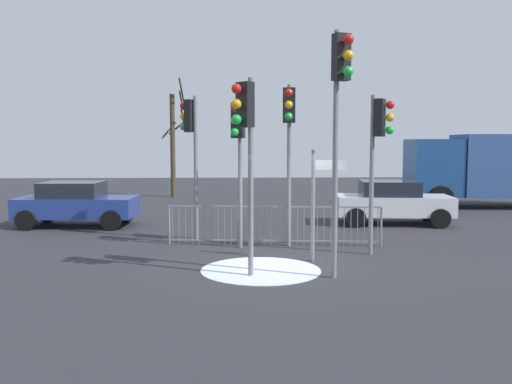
% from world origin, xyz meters
% --- Properties ---
extents(ground_plane, '(60.00, 60.00, 0.00)m').
position_xyz_m(ground_plane, '(0.00, 0.00, 0.00)').
color(ground_plane, '#2D2D33').
extents(traffic_light_mid_left, '(0.38, 0.54, 4.97)m').
position_xyz_m(traffic_light_mid_left, '(1.03, -1.52, 3.63)').
color(traffic_light_mid_left, slate).
rests_on(traffic_light_mid_left, ground).
extents(traffic_light_rear_left, '(0.50, 0.43, 4.05)m').
position_xyz_m(traffic_light_rear_left, '(-2.28, 2.98, 2.97)').
color(traffic_light_rear_left, slate).
rests_on(traffic_light_rear_left, ground).
extents(traffic_light_rear_right, '(0.37, 0.55, 3.88)m').
position_xyz_m(traffic_light_rear_right, '(-0.97, 1.72, 2.84)').
color(traffic_light_rear_right, slate).
rests_on(traffic_light_rear_right, ground).
extents(traffic_light_foreground_left, '(0.35, 0.57, 4.28)m').
position_xyz_m(traffic_light_foreground_left, '(0.36, 1.89, 3.14)').
color(traffic_light_foreground_left, slate).
rests_on(traffic_light_foreground_left, ground).
extents(traffic_light_foreground_right, '(0.52, 0.42, 3.91)m').
position_xyz_m(traffic_light_foreground_right, '(2.43, 0.80, 2.87)').
color(traffic_light_foreground_right, slate).
rests_on(traffic_light_foreground_right, ground).
extents(traffic_light_mid_right, '(0.46, 0.47, 4.07)m').
position_xyz_m(traffic_light_mid_right, '(-0.82, -1.28, 2.98)').
color(traffic_light_mid_right, slate).
rests_on(traffic_light_mid_right, ground).
extents(direction_sign_post, '(0.78, 0.18, 2.60)m').
position_xyz_m(direction_sign_post, '(0.83, 0.17, 1.47)').
color(direction_sign_post, slate).
rests_on(direction_sign_post, ground).
extents(pedestrian_guard_railing, '(5.75, 0.56, 1.07)m').
position_xyz_m(pedestrian_guard_railing, '(-0.01, 2.14, 0.55)').
color(pedestrian_guard_railing, slate).
rests_on(pedestrian_guard_railing, ground).
extents(car_blue_trailing, '(3.87, 2.06, 1.47)m').
position_xyz_m(car_blue_trailing, '(-6.33, 5.66, 0.77)').
color(car_blue_trailing, navy).
rests_on(car_blue_trailing, ground).
extents(car_white_near, '(3.96, 2.26, 1.47)m').
position_xyz_m(car_white_near, '(4.26, 5.79, 0.77)').
color(car_white_near, silver).
rests_on(car_white_near, ground).
extents(delivery_truck, '(7.18, 3.09, 3.10)m').
position_xyz_m(delivery_truck, '(9.98, 10.40, 1.74)').
color(delivery_truck, '#33518C').
rests_on(delivery_truck, ground).
extents(bare_tree_left, '(1.48, 1.56, 5.93)m').
position_xyz_m(bare_tree_left, '(-4.21, 15.22, 2.83)').
color(bare_tree_left, '#473828').
rests_on(bare_tree_left, ground).
extents(snow_patch_kerb, '(2.61, 2.61, 0.01)m').
position_xyz_m(snow_patch_kerb, '(-0.49, -0.71, 0.01)').
color(snow_patch_kerb, silver).
rests_on(snow_patch_kerb, ground).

